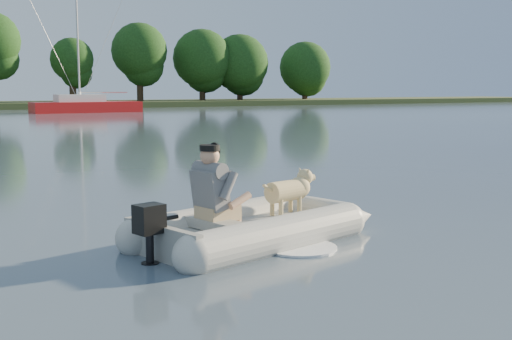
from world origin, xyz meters
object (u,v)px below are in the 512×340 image
man (211,186)px  dog (286,195)px  sailboat (85,106)px  dinghy (255,195)px

man → dog: man is taller
dog → sailboat: (8.83, 45.68, -0.00)m
dinghy → man: bearing=175.8°
man → dinghy: bearing=-4.2°
dinghy → dog: size_ratio=5.11×
dinghy → dog: 0.67m
sailboat → man: bearing=-104.2°
dinghy → dog: dinghy is taller
dinghy → man: man is taller
sailboat → dog: bearing=-102.7°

